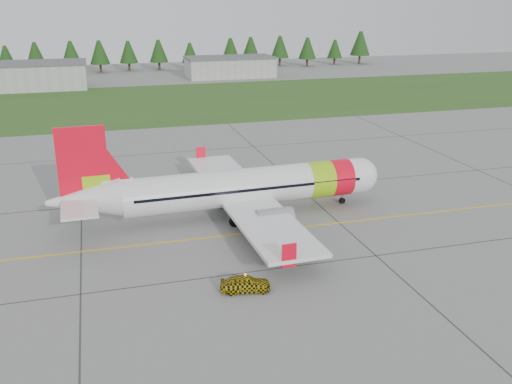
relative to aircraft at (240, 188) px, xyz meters
name	(u,v)px	position (x,y,z in m)	size (l,w,h in m)	color
ground	(268,270)	(-0.97, -12.83, -3.01)	(320.00, 320.00, 0.00)	gray
aircraft	(240,188)	(0.00, 0.00, 0.00)	(34.49, 31.70, 10.45)	white
follow_me_car	(245,269)	(-3.68, -15.79, -1.08)	(1.56, 1.32, 3.87)	gold
grass_strip	(156,103)	(-0.97, 69.17, -3.00)	(320.00, 50.00, 0.03)	#30561E
taxi_guideline	(243,233)	(-0.97, -4.83, -3.00)	(120.00, 0.25, 0.02)	gold
hangar_west	(18,77)	(-30.97, 97.17, -0.01)	(32.00, 14.00, 6.00)	#A8A8A3
hangar_east	(230,67)	(24.03, 105.17, -0.41)	(24.00, 12.00, 5.20)	#A8A8A3
treeline	(134,54)	(-0.97, 125.17, 1.99)	(160.00, 8.00, 10.00)	#1C3F14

